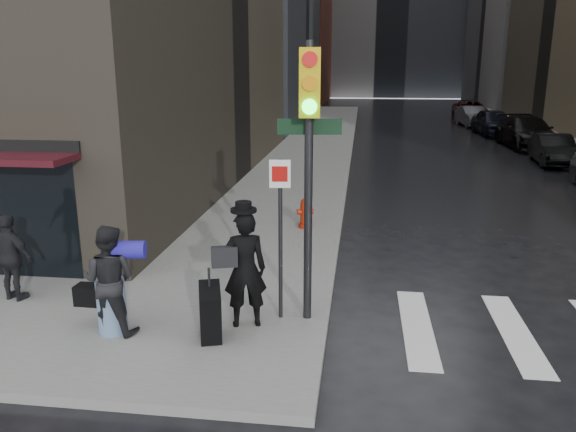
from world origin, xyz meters
The scene contains 13 objects.
ground centered at (0.00, 0.00, 0.00)m, with size 140.00×140.00×0.00m, color black.
sidewalk_left centered at (0.00, 27.00, 0.07)m, with size 4.00×50.00×0.15m, color slate.
sidewalk_right centered at (13.50, 27.00, 0.07)m, with size 3.00×50.00×0.15m, color slate.
man_overcoat centered at (0.57, 0.27, 1.05)m, with size 1.10×1.33×2.13m.
man_jeans centered at (-1.41, -0.12, 1.04)m, with size 1.27×0.70×1.78m.
man_greycoat centered at (-3.73, 0.88, 0.96)m, with size 1.02×0.61×1.62m.
traffic_light centered at (1.61, 0.70, 3.07)m, with size 1.13×0.55×4.52m.
fire_hydrant centered at (1.05, 6.28, 0.50)m, with size 0.46×0.35×0.79m.
parked_car_2 centered at (10.99, 18.36, 0.68)m, with size 1.43×4.10×1.35m, color black.
parked_car_3 centered at (11.31, 23.88, 0.83)m, with size 2.32×5.72×1.66m, color black.
parked_car_4 centered at (10.75, 29.41, 0.82)m, with size 1.94×4.83×1.65m, color black.
parked_car_5 centered at (10.43, 34.94, 0.72)m, with size 1.52×4.35×1.43m, color #47474C.
parked_car_6 centered at (11.23, 40.46, 0.78)m, with size 2.58×5.59×1.55m, color #3C0C0C.
Camera 1 is at (2.45, -7.96, 4.30)m, focal length 35.00 mm.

